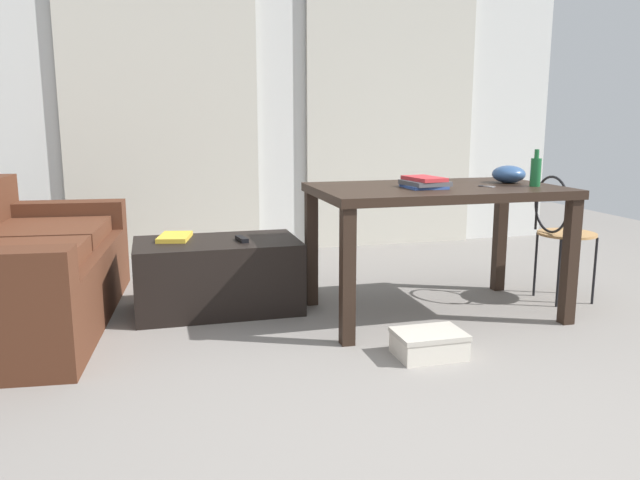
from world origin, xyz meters
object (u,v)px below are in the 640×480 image
(scissors, at_px, (485,186))
(book_stack, at_px, (424,183))
(tv_remote_primary, at_px, (242,239))
(shoebox, at_px, (429,344))
(craft_table, at_px, (436,203))
(coffee_table, at_px, (218,275))
(couch, at_px, (14,272))
(wire_chair, at_px, (559,224))
(bowl, at_px, (509,174))
(magazine, at_px, (175,237))
(bottle_near, at_px, (536,171))

(scissors, bearing_deg, book_stack, 175.19)
(tv_remote_primary, bearing_deg, scissors, -26.69)
(scissors, height_order, shoebox, scissors)
(book_stack, bearing_deg, shoebox, -110.13)
(shoebox, bearing_deg, craft_table, 63.55)
(coffee_table, relative_size, book_stack, 3.51)
(couch, bearing_deg, craft_table, -10.24)
(tv_remote_primary, xyz_separation_m, shoebox, (0.77, -0.99, -0.38))
(wire_chair, distance_m, book_stack, 1.03)
(wire_chair, bearing_deg, bowl, 177.39)
(couch, xyz_separation_m, coffee_table, (1.13, -0.01, -0.09))
(coffee_table, distance_m, shoebox, 1.40)
(magazine, distance_m, shoebox, 1.68)
(craft_table, distance_m, scissors, 0.29)
(coffee_table, bearing_deg, bottle_near, -17.69)
(bottle_near, xyz_separation_m, bowl, (-0.04, 0.22, -0.03))
(tv_remote_primary, relative_size, magazine, 0.51)
(couch, xyz_separation_m, wire_chair, (3.24, -0.38, 0.20))
(coffee_table, height_order, shoebox, coffee_table)
(craft_table, relative_size, bowl, 7.13)
(tv_remote_primary, relative_size, shoebox, 0.43)
(magazine, bearing_deg, couch, -161.20)
(bowl, distance_m, magazine, 2.07)
(wire_chair, bearing_deg, craft_table, -177.01)
(wire_chair, bearing_deg, shoebox, -150.18)
(bottle_near, distance_m, book_stack, 0.66)
(wire_chair, xyz_separation_m, shoebox, (-1.19, -0.68, -0.44))
(magazine, bearing_deg, scissors, -6.87)
(scissors, relative_size, magazine, 0.34)
(craft_table, bearing_deg, book_stack, -150.39)
(couch, relative_size, tv_remote_primary, 13.25)
(bowl, height_order, tv_remote_primary, bowl)
(bowl, distance_m, scissors, 0.29)
(bottle_near, height_order, book_stack, bottle_near)
(bowl, distance_m, tv_remote_primary, 1.66)
(craft_table, xyz_separation_m, tv_remote_primary, (-1.09, 0.35, -0.22))
(shoebox, bearing_deg, bottle_near, 29.28)
(bowl, distance_m, book_stack, 0.62)
(coffee_table, height_order, tv_remote_primary, tv_remote_primary)
(book_stack, xyz_separation_m, shoebox, (-0.21, -0.58, -0.73))
(craft_table, xyz_separation_m, wire_chair, (0.87, 0.05, -0.17))
(coffee_table, bearing_deg, book_stack, -22.77)
(bowl, relative_size, shoebox, 0.59)
(couch, bearing_deg, bowl, -7.24)
(coffee_table, height_order, scissors, scissors)
(bowl, bearing_deg, couch, 172.76)
(wire_chair, bearing_deg, book_stack, -173.85)
(bottle_near, relative_size, magazine, 0.75)
(wire_chair, xyz_separation_m, scissors, (-0.62, -0.14, 0.27))
(wire_chair, bearing_deg, tv_remote_primary, 171.12)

